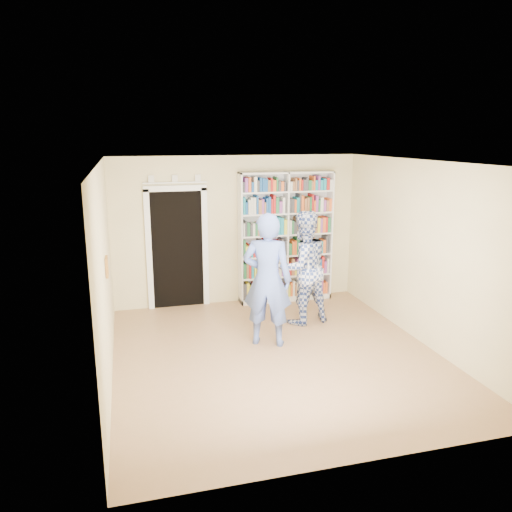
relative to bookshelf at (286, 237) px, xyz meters
The scene contains 11 objects.
floor 2.78m from the bookshelf, 110.63° to the right, with size 5.00×5.00×0.00m, color #9C744B.
ceiling 2.91m from the bookshelf, 110.63° to the right, with size 5.00×5.00×0.00m, color white.
wall_back 0.91m from the bookshelf, 169.99° to the left, with size 4.50×4.50×0.00m, color #F7E8AA.
wall_left 3.91m from the bookshelf, 143.19° to the right, with size 5.00×5.00×0.00m, color #F7E8AA.
wall_right 2.72m from the bookshelf, 59.74° to the right, with size 5.00×5.00×0.00m, color #F7E8AA.
bookshelf is the anchor object (origin of this frame).
doorway 1.99m from the bookshelf, behind, with size 1.10×0.08×2.43m.
wall_art 3.78m from the bookshelf, 145.44° to the right, with size 0.03×0.25×0.25m, color brown.
man_blue 2.12m from the bookshelf, 115.28° to the right, with size 0.72×0.47×1.98m, color #566FBF.
man_plaid 1.23m from the bookshelf, 94.32° to the right, with size 0.91×0.71×1.87m, color navy.
paper_sheet 1.44m from the bookshelf, 90.25° to the right, with size 0.21×0.01×0.29m, color white.
Camera 1 is at (-1.96, -6.26, 3.03)m, focal length 35.00 mm.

